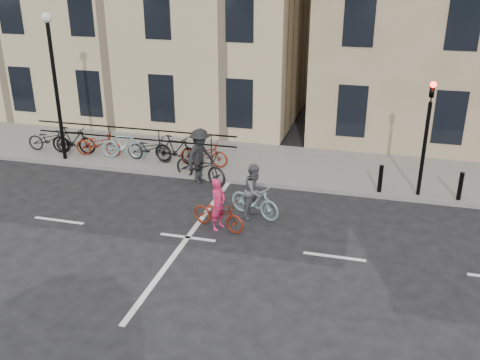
% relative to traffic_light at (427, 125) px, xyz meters
% --- Properties ---
extents(ground, '(120.00, 120.00, 0.00)m').
position_rel_traffic_light_xyz_m(ground, '(-6.20, -4.34, -2.45)').
color(ground, black).
rests_on(ground, ground).
extents(sidewalk, '(46.00, 4.00, 0.15)m').
position_rel_traffic_light_xyz_m(sidewalk, '(-10.20, 1.66, -2.38)').
color(sidewalk, slate).
rests_on(sidewalk, ground).
extents(building_west, '(20.00, 10.00, 10.00)m').
position_rel_traffic_light_xyz_m(building_west, '(-15.20, 8.66, 2.70)').
color(building_west, tan).
rests_on(building_west, sidewalk).
extents(traffic_light, '(0.18, 0.30, 3.90)m').
position_rel_traffic_light_xyz_m(traffic_light, '(0.00, 0.00, 0.00)').
color(traffic_light, black).
rests_on(traffic_light, sidewalk).
extents(lamp_post, '(0.36, 0.36, 5.28)m').
position_rel_traffic_light_xyz_m(lamp_post, '(-12.70, 0.06, 1.04)').
color(lamp_post, black).
rests_on(lamp_post, sidewalk).
extents(bollard_east, '(0.14, 0.14, 0.90)m').
position_rel_traffic_light_xyz_m(bollard_east, '(-1.20, -0.09, -1.85)').
color(bollard_east, black).
rests_on(bollard_east, sidewalk).
extents(bollard_west, '(0.14, 0.14, 0.90)m').
position_rel_traffic_light_xyz_m(bollard_west, '(1.20, -0.09, -1.85)').
color(bollard_west, black).
rests_on(bollard_west, sidewalk).
extents(parked_bikes, '(8.30, 1.23, 1.05)m').
position_rel_traffic_light_xyz_m(parked_bikes, '(-10.55, 0.70, -1.81)').
color(parked_bikes, black).
rests_on(parked_bikes, sidewalk).
extents(cyclist_pink, '(1.79, 1.09, 1.51)m').
position_rel_traffic_light_xyz_m(cyclist_pink, '(-5.55, -3.59, -1.93)').
color(cyclist_pink, maroon).
rests_on(cyclist_pink, ground).
extents(cyclist_grey, '(1.75, 1.09, 1.64)m').
position_rel_traffic_light_xyz_m(cyclist_grey, '(-4.74, -2.58, -1.79)').
color(cyclist_grey, '#86AAAF').
rests_on(cyclist_grey, ground).
extents(cyclist_dark, '(2.25, 1.44, 1.89)m').
position_rel_traffic_light_xyz_m(cyclist_dark, '(-7.14, -0.46, -1.71)').
color(cyclist_dark, black).
rests_on(cyclist_dark, ground).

